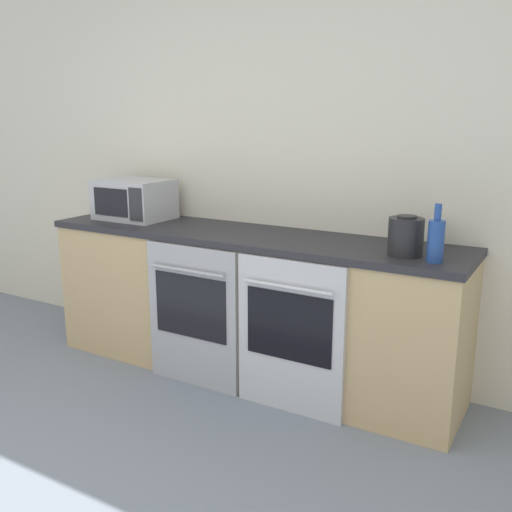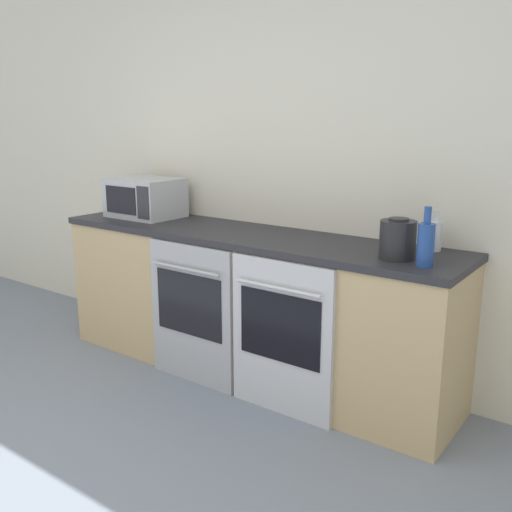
{
  "view_description": "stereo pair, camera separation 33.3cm",
  "coord_description": "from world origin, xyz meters",
  "views": [
    {
      "loc": [
        1.72,
        -0.85,
        1.56
      ],
      "look_at": [
        0.07,
        1.98,
        0.76
      ],
      "focal_mm": 40.0,
      "sensor_mm": 36.0,
      "label": 1
    },
    {
      "loc": [
        2.0,
        -0.67,
        1.56
      ],
      "look_at": [
        0.07,
        1.98,
        0.76
      ],
      "focal_mm": 40.0,
      "sensor_mm": 36.0,
      "label": 2
    }
  ],
  "objects": [
    {
      "name": "kettle",
      "position": [
        0.97,
        1.9,
        0.99
      ],
      "size": [
        0.17,
        0.17,
        0.2
      ],
      "color": "#232326",
      "rests_on": "counter_back"
    },
    {
      "name": "oven_left",
      "position": [
        -0.19,
        1.67,
        0.43
      ],
      "size": [
        0.62,
        0.06,
        0.85
      ],
      "color": "#A8AAAF",
      "rests_on": "ground_plane"
    },
    {
      "name": "oven_right",
      "position": [
        0.45,
        1.67,
        0.43
      ],
      "size": [
        0.62,
        0.06,
        0.85
      ],
      "color": "silver",
      "rests_on": "ground_plane"
    },
    {
      "name": "bottle_blue",
      "position": [
        1.13,
        1.83,
        1.0
      ],
      "size": [
        0.08,
        0.08,
        0.28
      ],
      "color": "#234793",
      "rests_on": "counter_back"
    },
    {
      "name": "microwave",
      "position": [
        -0.9,
        2.02,
        1.02
      ],
      "size": [
        0.47,
        0.36,
        0.26
      ],
      "color": "#B7BABF",
      "rests_on": "counter_back"
    },
    {
      "name": "wall_back",
      "position": [
        0.0,
        2.3,
        1.3
      ],
      "size": [
        10.0,
        0.06,
        2.6
      ],
      "color": "silver",
      "rests_on": "ground_plane"
    },
    {
      "name": "counter_back",
      "position": [
        0.0,
        1.98,
        0.45
      ],
      "size": [
        2.61,
        0.6,
        0.89
      ],
      "color": "tan",
      "rests_on": "ground_plane"
    },
    {
      "name": "bottle_clear",
      "position": [
        1.06,
        2.17,
        0.97
      ],
      "size": [
        0.07,
        0.07,
        0.21
      ],
      "color": "silver",
      "rests_on": "counter_back"
    }
  ]
}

